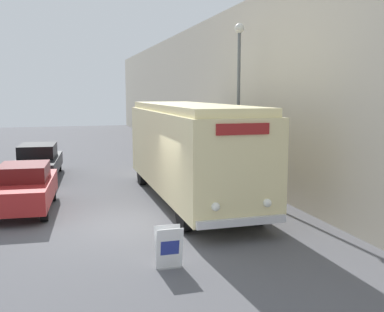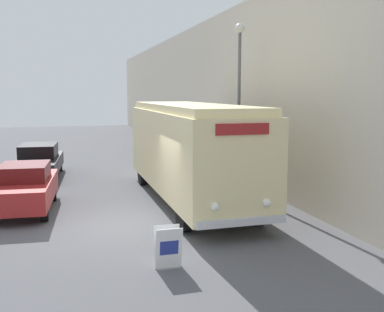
{
  "view_description": "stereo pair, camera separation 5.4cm",
  "coord_description": "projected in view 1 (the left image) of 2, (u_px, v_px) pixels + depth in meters",
  "views": [
    {
      "loc": [
        -1.7,
        -12.56,
        3.79
      ],
      "look_at": [
        1.95,
        -0.09,
        1.95
      ],
      "focal_mm": 42.0,
      "sensor_mm": 36.0,
      "label": 1
    },
    {
      "loc": [
        -1.65,
        -12.57,
        3.79
      ],
      "look_at": [
        1.95,
        -0.09,
        1.95
      ],
      "focal_mm": 42.0,
      "sensor_mm": 36.0,
      "label": 2
    }
  ],
  "objects": [
    {
      "name": "ground_plane",
      "position": [
        126.0,
        225.0,
        12.94
      ],
      "size": [
        80.0,
        80.0,
        0.0
      ],
      "primitive_type": "plane",
      "color": "#56565B"
    },
    {
      "name": "building_wall_right",
      "position": [
        209.0,
        93.0,
        23.54
      ],
      "size": [
        0.3,
        60.0,
        7.49
      ],
      "color": "beige",
      "rests_on": "ground_plane"
    },
    {
      "name": "vintage_bus",
      "position": [
        190.0,
        148.0,
        15.52
      ],
      "size": [
        2.52,
        9.52,
        3.4
      ],
      "color": "black",
      "rests_on": "ground_plane"
    },
    {
      "name": "sign_board",
      "position": [
        169.0,
        248.0,
        9.73
      ],
      "size": [
        0.58,
        0.35,
        0.92
      ],
      "color": "gray",
      "rests_on": "ground_plane"
    },
    {
      "name": "streetlamp",
      "position": [
        239.0,
        84.0,
        16.86
      ],
      "size": [
        0.36,
        0.36,
        6.32
      ],
      "color": "#595E60",
      "rests_on": "ground_plane"
    },
    {
      "name": "parked_car_near",
      "position": [
        24.0,
        188.0,
        14.37
      ],
      "size": [
        2.03,
        4.13,
        1.52
      ],
      "rotation": [
        0.0,
        0.0,
        -0.08
      ],
      "color": "black",
      "rests_on": "ground_plane"
    },
    {
      "name": "parked_car_mid",
      "position": [
        38.0,
        161.0,
        19.96
      ],
      "size": [
        2.13,
        4.78,
        1.51
      ],
      "rotation": [
        0.0,
        0.0,
        -0.08
      ],
      "color": "black",
      "rests_on": "ground_plane"
    }
  ]
}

